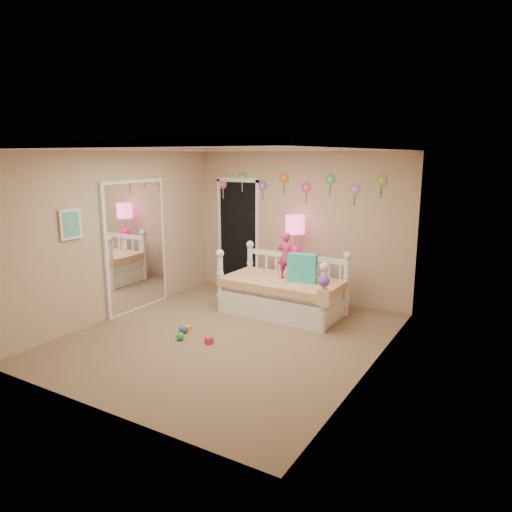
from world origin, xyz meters
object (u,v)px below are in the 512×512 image
Objects in this scene: child at (286,256)px; table_lamp at (295,230)px; daybed at (283,282)px; nightstand at (294,279)px.

table_lamp reaches higher than child.
daybed is 1.04m from table_lamp.
child is at bearing -84.87° from nightstand.
child is at bearing 53.49° from daybed.
table_lamp is at bearing 102.57° from daybed.
nightstand is 1.08× the size of table_lamp.
nightstand is (-0.18, 0.68, -0.55)m from child.
nightstand is at bearing -82.88° from child.
daybed is 0.75m from nightstand.
child is 1.03× the size of table_lamp.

